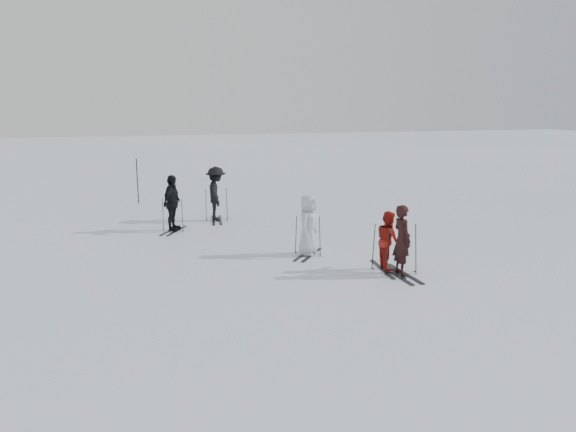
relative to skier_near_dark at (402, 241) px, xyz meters
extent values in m
plane|color=silver|center=(-2.09, 2.41, -0.91)|extent=(120.00, 120.00, 0.00)
imported|color=black|center=(0.00, 0.00, 0.00)|extent=(0.45, 0.67, 1.82)
imported|color=#A01A12|center=(-0.13, 0.53, -0.13)|extent=(0.66, 0.81, 1.56)
imported|color=#B9BFC4|center=(-1.75, 2.48, -0.03)|extent=(0.96, 1.02, 1.76)
imported|color=black|center=(-5.31, 6.67, 0.05)|extent=(0.96, 1.22, 1.93)
imported|color=black|center=(-3.59, 7.97, 0.10)|extent=(0.90, 1.38, 2.01)
cylinder|color=black|center=(-6.37, 12.63, 0.07)|extent=(0.05, 0.05, 1.96)
camera|label=1|loc=(-6.60, -12.66, 3.53)|focal=35.00mm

